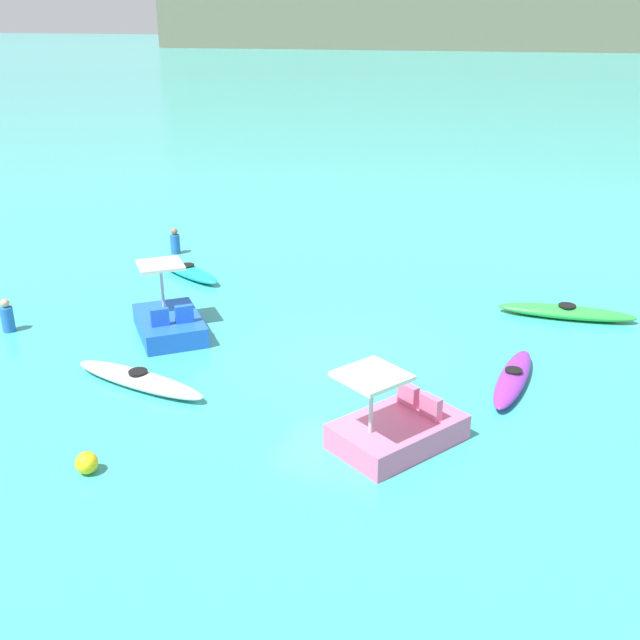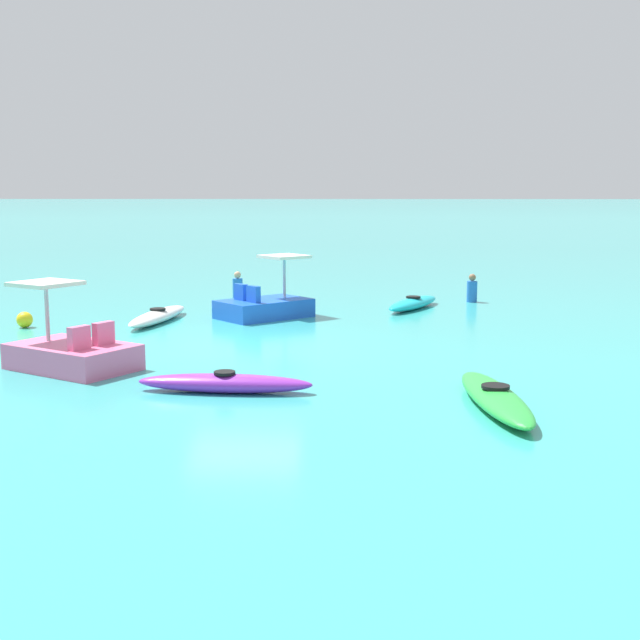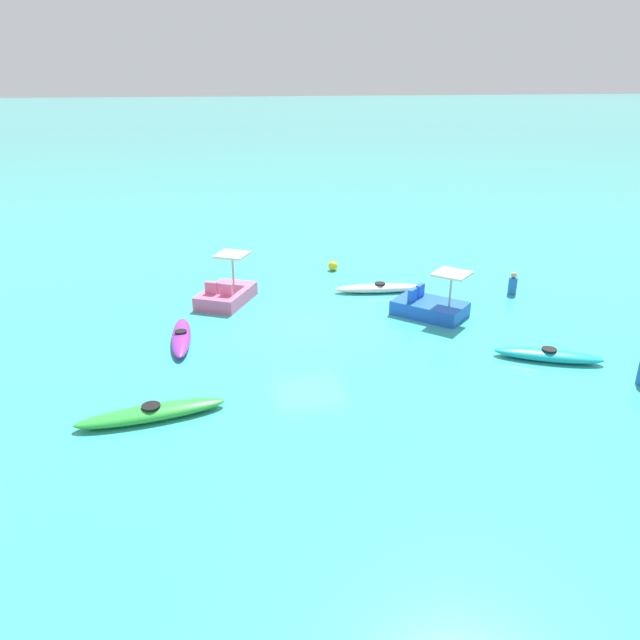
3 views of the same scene
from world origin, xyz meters
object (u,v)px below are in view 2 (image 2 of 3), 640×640
at_px(kayak_cyan, 413,303).
at_px(person_near_shore, 472,290).
at_px(buoy_yellow, 25,320).
at_px(pedal_boat_pink, 72,352).
at_px(pedal_boat_blue, 265,305).
at_px(kayak_green, 495,398).
at_px(person_by_kayaks, 238,287).
at_px(kayak_white, 158,316).
at_px(kayak_purple, 225,383).

relative_size(kayak_cyan, person_near_shore, 3.44).
xyz_separation_m(buoy_yellow, person_near_shore, (-5.23, 12.09, 0.18)).
distance_m(pedal_boat_pink, pedal_boat_blue, 7.42).
distance_m(kayak_green, kayak_cyan, 11.26).
relative_size(kayak_green, buoy_yellow, 8.94).
distance_m(kayak_green, pedal_boat_blue, 10.47).
bearing_deg(pedal_boat_pink, person_near_shore, 137.49).
height_order(buoy_yellow, person_by_kayaks, person_by_kayaks).
bearing_deg(kayak_white, person_by_kayaks, 162.61).
bearing_deg(kayak_green, kayak_purple, -101.33).
bearing_deg(buoy_yellow, kayak_green, 54.20).
bearing_deg(pedal_boat_blue, kayak_green, 25.95).
bearing_deg(pedal_boat_pink, kayak_cyan, 139.45).
xyz_separation_m(pedal_boat_blue, person_near_shore, (-3.40, 6.16, 0.05)).
relative_size(pedal_boat_blue, person_near_shore, 3.18).
xyz_separation_m(kayak_white, person_near_shore, (-4.25, 8.91, 0.22)).
bearing_deg(person_by_kayaks, kayak_cyan, 68.51).
xyz_separation_m(kayak_cyan, buoy_yellow, (3.67, -10.14, 0.04)).
xyz_separation_m(kayak_green, person_by_kayaks, (-13.40, -5.82, 0.22)).
xyz_separation_m(kayak_cyan, person_by_kayaks, (-2.14, -5.44, 0.22)).
distance_m(kayak_green, person_near_shore, 12.92).
height_order(kayak_green, buoy_yellow, buoy_yellow).
xyz_separation_m(kayak_white, buoy_yellow, (0.98, -3.18, 0.04)).
relative_size(kayak_cyan, pedal_boat_blue, 1.08).
distance_m(pedal_boat_blue, person_by_kayaks, 4.17).
bearing_deg(kayak_purple, kayak_cyan, 158.38).
bearing_deg(person_by_kayaks, kayak_white, -17.39).
distance_m(kayak_white, person_near_shore, 9.88).
relative_size(kayak_purple, kayak_green, 0.85).
distance_m(kayak_white, pedal_boat_blue, 2.88).
xyz_separation_m(kayak_purple, pedal_boat_pink, (-1.79, -3.23, 0.17)).
distance_m(pedal_boat_blue, person_near_shore, 7.04).
bearing_deg(pedal_boat_blue, kayak_purple, 0.68).
xyz_separation_m(kayak_purple, pedal_boat_blue, (-8.52, -0.10, 0.17)).
bearing_deg(kayak_purple, buoy_yellow, -137.93).
height_order(person_near_shore, person_by_kayaks, same).
bearing_deg(kayak_purple, person_by_kayaks, -173.89).
height_order(kayak_cyan, pedal_boat_pink, pedal_boat_pink).
distance_m(kayak_green, person_by_kayaks, 14.61).
relative_size(pedal_boat_blue, buoy_yellow, 6.91).
distance_m(kayak_white, buoy_yellow, 3.33).
relative_size(pedal_boat_blue, person_by_kayaks, 3.18).
bearing_deg(kayak_green, pedal_boat_blue, -154.05).
relative_size(kayak_cyan, buoy_yellow, 7.48).
relative_size(kayak_white, pedal_boat_pink, 1.25).
height_order(kayak_green, kayak_white, same).
bearing_deg(person_near_shore, buoy_yellow, -66.60).
relative_size(kayak_white, buoy_yellow, 8.77).
bearing_deg(kayak_white, pedal_boat_blue, 107.25).
bearing_deg(person_near_shore, kayak_cyan, -51.34).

